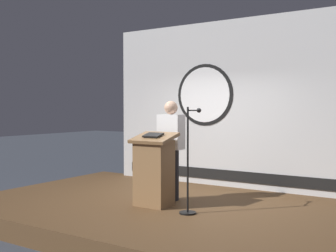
# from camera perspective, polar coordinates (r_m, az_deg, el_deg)

# --- Properties ---
(ground_plane) EXTENTS (40.00, 40.00, 0.00)m
(ground_plane) POSITION_cam_1_polar(r_m,az_deg,el_deg) (6.70, 0.74, -13.13)
(ground_plane) COLOR #383D47
(stage_platform) EXTENTS (6.40, 4.00, 0.30)m
(stage_platform) POSITION_cam_1_polar(r_m,az_deg,el_deg) (6.66, 0.74, -11.89)
(stage_platform) COLOR brown
(stage_platform) RESTS_ON ground
(banner_display) EXTENTS (4.85, 0.12, 3.17)m
(banner_display) POSITION_cam_1_polar(r_m,az_deg,el_deg) (8.09, 7.62, 2.95)
(banner_display) COLOR silver
(banner_display) RESTS_ON stage_platform
(podium) EXTENTS (0.64, 0.50, 1.13)m
(podium) POSITION_cam_1_polar(r_m,az_deg,el_deg) (6.43, -1.93, -6.04)
(podium) COLOR olive
(podium) RESTS_ON stage_platform
(speaker_person) EXTENTS (0.40, 0.26, 1.62)m
(speaker_person) POSITION_cam_1_polar(r_m,az_deg,el_deg) (6.80, 0.40, -3.25)
(speaker_person) COLOR black
(speaker_person) RESTS_ON stage_platform
(microphone_stand) EXTENTS (0.24, 0.48, 1.52)m
(microphone_stand) POSITION_cam_1_polar(r_m,az_deg,el_deg) (5.99, 2.92, -6.86)
(microphone_stand) COLOR black
(microphone_stand) RESTS_ON stage_platform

